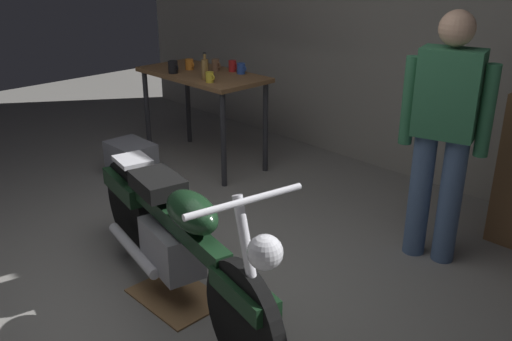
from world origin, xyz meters
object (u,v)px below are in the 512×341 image
mug_brown_stoneware (216,65)px  mug_black_matte (173,67)px  mug_blue_enamel (241,68)px  motorcycle (175,235)px  mug_yellow_tall (210,77)px  storage_bin (132,160)px  mug_orange_travel (190,64)px  bottle (205,69)px  person_standing (444,129)px  mug_red_diner (233,66)px

mug_brown_stoneware → mug_black_matte: size_ratio=0.88×
mug_black_matte → mug_blue_enamel: bearing=43.9°
mug_brown_stoneware → motorcycle: bearing=-46.1°
motorcycle → mug_black_matte: 2.39m
mug_yellow_tall → mug_brown_stoneware: size_ratio=0.92×
storage_bin → mug_orange_travel: bearing=92.6°
bottle → mug_orange_travel: bearing=159.6°
motorcycle → storage_bin: bearing=166.4°
mug_blue_enamel → mug_black_matte: size_ratio=0.87×
mug_blue_enamel → mug_orange_travel: 0.54m
storage_bin → mug_blue_enamel: bearing=65.2°
storage_bin → mug_orange_travel: mug_orange_travel is taller
mug_orange_travel → storage_bin: bearing=-87.4°
mug_brown_stoneware → mug_orange_travel: size_ratio=1.00×
person_standing → bottle: (-2.24, -0.14, 0.07)m
person_standing → mug_blue_enamel: bearing=-22.6°
person_standing → mug_brown_stoneware: person_standing is taller
motorcycle → mug_red_diner: (-1.54, 1.84, 0.50)m
motorcycle → mug_yellow_tall: size_ratio=20.96×
mug_red_diner → mug_black_matte: size_ratio=0.85×
mug_orange_travel → person_standing: bearing=-0.6°
mug_yellow_tall → mug_blue_enamel: (-0.07, 0.43, 0.00)m
person_standing → bottle: size_ratio=6.93×
mug_brown_stoneware → bottle: bearing=-54.5°
motorcycle → bottle: 2.12m
mug_red_diner → bottle: bearing=-78.4°
mug_yellow_tall → mug_red_diner: (-0.20, 0.44, 0.01)m
storage_bin → bottle: (0.40, 0.58, 0.83)m
person_standing → mug_red_diner: size_ratio=15.47×
motorcycle → mug_brown_stoneware: bearing=145.0°
mug_orange_travel → mug_black_matte: size_ratio=0.88×
mug_yellow_tall → mug_blue_enamel: bearing=98.7°
mug_brown_stoneware → bottle: 0.38m
mug_black_matte → motorcycle: bearing=-36.6°
person_standing → mug_black_matte: size_ratio=13.19×
mug_red_diner → storage_bin: bearing=-108.1°
mug_red_diner → mug_blue_enamel: (0.13, -0.01, -0.00)m
person_standing → storage_bin: person_standing is taller
mug_black_matte → bottle: size_ratio=0.53×
mug_brown_stoneware → storage_bin: bearing=-101.7°
mug_red_diner → mug_brown_stoneware: (-0.14, -0.09, 0.00)m
mug_brown_stoneware → mug_black_matte: (-0.19, -0.36, 0.00)m
motorcycle → mug_black_matte: size_ratio=17.07×
storage_bin → mug_brown_stoneware: 1.20m
person_standing → bottle: 2.25m
bottle → mug_yellow_tall: bearing=-19.3°
mug_black_matte → bottle: bottle is taller
mug_yellow_tall → mug_black_matte: size_ratio=0.81×
mug_red_diner → mug_black_matte: 0.56m
person_standing → mug_red_diner: 2.34m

